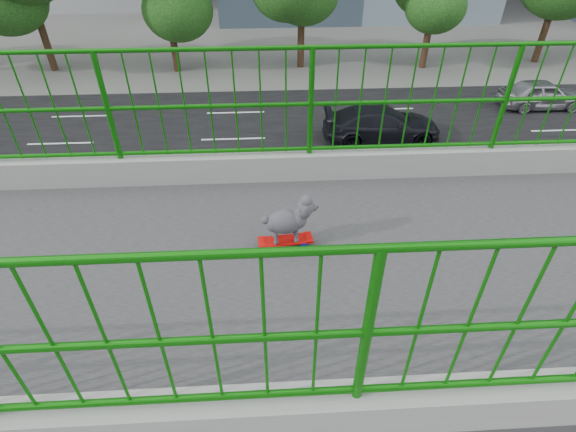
# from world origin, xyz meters

# --- Properties ---
(road) EXTENTS (18.00, 90.00, 0.02)m
(road) POSITION_xyz_m (-13.00, 0.00, 0.01)
(road) COLOR black
(road) RESTS_ON ground
(footbridge) EXTENTS (3.00, 24.00, 7.00)m
(footbridge) POSITION_xyz_m (0.00, 0.00, 5.22)
(footbridge) COLOR #2D2D2F
(footbridge) RESTS_ON ground
(railing) EXTENTS (3.00, 24.00, 1.42)m
(railing) POSITION_xyz_m (0.00, 0.00, 7.21)
(railing) COLOR gray
(railing) RESTS_ON footbridge
(skateboard) EXTENTS (0.19, 0.50, 0.07)m
(skateboard) POSITION_xyz_m (-0.25, 1.68, 7.05)
(skateboard) COLOR red
(skateboard) RESTS_ON footbridge
(poodle) EXTENTS (0.24, 0.50, 0.41)m
(poodle) POSITION_xyz_m (-0.25, 1.71, 7.29)
(poodle) COLOR #2E2B31
(poodle) RESTS_ON skateboard
(car_0) EXTENTS (1.90, 4.72, 1.61)m
(car_0) POSITION_xyz_m (-6.00, 1.27, 0.80)
(car_0) COLOR #BC1407
(car_0) RESTS_ON ground
(car_3) EXTENTS (2.20, 5.40, 1.57)m
(car_3) POSITION_xyz_m (-15.60, 6.91, 0.78)
(car_3) COLOR black
(car_3) RESTS_ON ground
(car_4) EXTENTS (1.76, 4.38, 1.49)m
(car_4) POSITION_xyz_m (-18.80, 16.28, 0.75)
(car_4) COLOR #96969B
(car_4) RESTS_ON ground
(car_5) EXTENTS (1.38, 3.97, 1.31)m
(car_5) POSITION_xyz_m (-6.00, 7.12, 0.65)
(car_5) COLOR silver
(car_5) RESTS_ON ground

